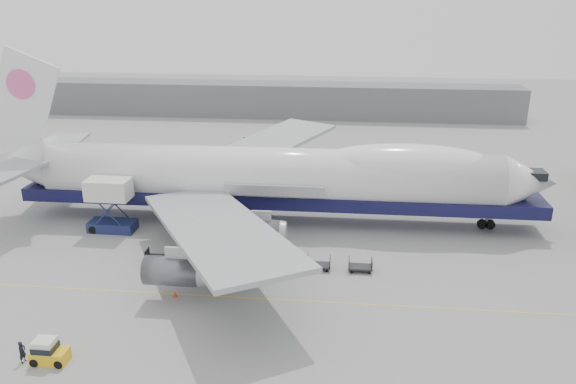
# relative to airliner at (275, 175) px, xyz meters

# --- Properties ---
(ground) EXTENTS (260.00, 260.00, 0.00)m
(ground) POSITION_rel_airliner_xyz_m (-0.64, -12.00, -5.62)
(ground) COLOR gray
(ground) RESTS_ON ground
(apron_line) EXTENTS (60.00, 0.15, 0.01)m
(apron_line) POSITION_rel_airliner_xyz_m (-0.64, -18.00, -5.62)
(apron_line) COLOR gold
(apron_line) RESTS_ON ground
(hangar) EXTENTS (110.00, 8.00, 7.00)m
(hangar) POSITION_rel_airliner_xyz_m (-10.64, 58.00, -2.12)
(hangar) COLOR slate
(hangar) RESTS_ON ground
(airliner) EXTENTS (67.00, 55.30, 19.98)m
(airliner) POSITION_rel_airliner_xyz_m (0.00, 0.00, 0.00)
(airliner) COLOR white
(airliner) RESTS_ON ground
(catering_truck) EXTENTS (5.25, 3.71, 6.15)m
(catering_truck) POSITION_rel_airliner_xyz_m (-18.05, -4.82, -2.17)
(catering_truck) COLOR navy
(catering_truck) RESTS_ON ground
(baggage_tug) EXTENTS (2.61, 1.49, 1.91)m
(baggage_tug) POSITION_rel_airliner_xyz_m (-13.30, -28.44, -4.78)
(baggage_tug) COLOR yellow
(baggage_tug) RESTS_ON ground
(ground_worker) EXTENTS (0.52, 0.70, 1.74)m
(ground_worker) POSITION_rel_airliner_xyz_m (-15.18, -28.64, -4.75)
(ground_worker) COLOR black
(ground_worker) RESTS_ON ground
(traffic_cone) EXTENTS (0.37, 0.37, 0.55)m
(traffic_cone) POSITION_rel_airliner_xyz_m (-6.77, -18.39, -5.37)
(traffic_cone) COLOR red
(traffic_cone) RESTS_ON ground
(dolly_0) EXTENTS (2.30, 1.35, 1.30)m
(dolly_0) POSITION_rel_airliner_xyz_m (-10.48, -11.84, -5.09)
(dolly_0) COLOR #2D2D30
(dolly_0) RESTS_ON ground
(dolly_1) EXTENTS (2.30, 1.35, 1.30)m
(dolly_1) POSITION_rel_airliner_xyz_m (-6.42, -11.84, -5.09)
(dolly_1) COLOR #2D2D30
(dolly_1) RESTS_ON ground
(dolly_2) EXTENTS (2.30, 1.35, 1.30)m
(dolly_2) POSITION_rel_airliner_xyz_m (-2.36, -11.84, -5.09)
(dolly_2) COLOR #2D2D30
(dolly_2) RESTS_ON ground
(dolly_3) EXTENTS (2.30, 1.35, 1.30)m
(dolly_3) POSITION_rel_airliner_xyz_m (1.70, -11.84, -5.09)
(dolly_3) COLOR #2D2D30
(dolly_3) RESTS_ON ground
(dolly_4) EXTENTS (2.30, 1.35, 1.30)m
(dolly_4) POSITION_rel_airliner_xyz_m (5.75, -11.84, -5.09)
(dolly_4) COLOR #2D2D30
(dolly_4) RESTS_ON ground
(dolly_5) EXTENTS (2.30, 1.35, 1.30)m
(dolly_5) POSITION_rel_airliner_xyz_m (9.81, -11.84, -5.09)
(dolly_5) COLOR #2D2D30
(dolly_5) RESTS_ON ground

